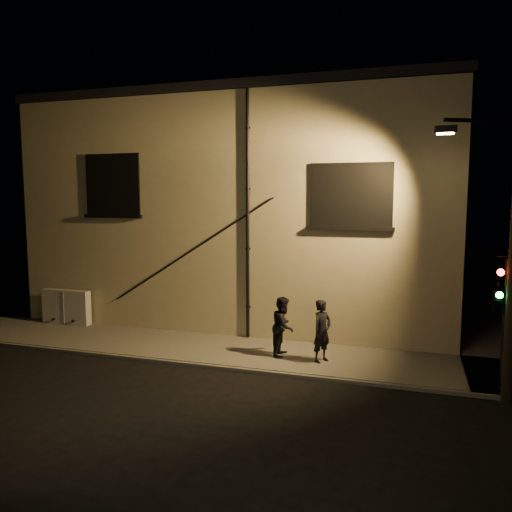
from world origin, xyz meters
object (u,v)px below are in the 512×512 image
(streetlamp_pole, at_px, (511,243))
(utility_cabinet, at_px, (66,307))
(pedestrian_b, at_px, (283,326))
(pedestrian_a, at_px, (322,331))
(traffic_signal, at_px, (498,299))

(streetlamp_pole, bearing_deg, utility_cabinet, 169.47)
(pedestrian_b, bearing_deg, pedestrian_a, -100.46)
(pedestrian_b, bearing_deg, traffic_signal, -101.36)
(traffic_signal, height_order, streetlamp_pole, streetlamp_pole)
(pedestrian_b, bearing_deg, streetlamp_pole, -103.09)
(pedestrian_a, relative_size, pedestrian_b, 1.01)
(utility_cabinet, relative_size, pedestrian_b, 1.10)
(pedestrian_a, height_order, streetlamp_pole, streetlamp_pole)
(pedestrian_a, height_order, pedestrian_b, pedestrian_a)
(utility_cabinet, distance_m, pedestrian_b, 8.97)
(utility_cabinet, height_order, pedestrian_a, pedestrian_a)
(utility_cabinet, bearing_deg, pedestrian_a, -8.66)
(traffic_signal, bearing_deg, pedestrian_a, 167.67)
(pedestrian_a, xyz_separation_m, traffic_signal, (4.46, -0.98, 1.41))
(pedestrian_a, distance_m, streetlamp_pole, 5.57)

